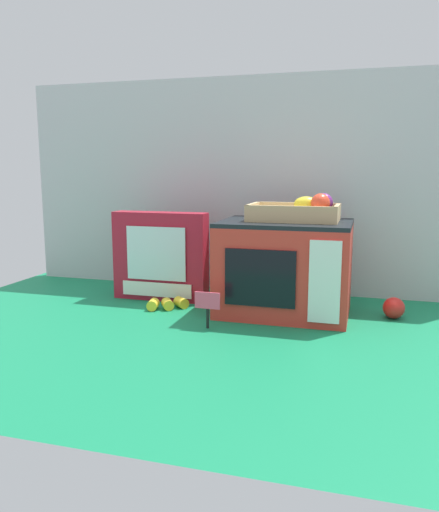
# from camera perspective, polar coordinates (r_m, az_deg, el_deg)

# --- Properties ---
(ground_plane) EXTENTS (1.70, 1.70, 0.00)m
(ground_plane) POSITION_cam_1_polar(r_m,az_deg,el_deg) (1.60, 0.39, -5.70)
(ground_plane) COLOR #147A4C
(ground_plane) RESTS_ON ground
(display_back_panel) EXTENTS (1.61, 0.03, 0.73)m
(display_back_panel) POSITION_cam_1_polar(r_m,az_deg,el_deg) (1.79, 2.71, 7.87)
(display_back_panel) COLOR #B7BABF
(display_back_panel) RESTS_ON ground
(toy_microwave) EXTENTS (0.38, 0.28, 0.28)m
(toy_microwave) POSITION_cam_1_polar(r_m,az_deg,el_deg) (1.51, 7.30, -1.29)
(toy_microwave) COLOR red
(toy_microwave) RESTS_ON ground
(food_groups_crate) EXTENTS (0.26, 0.17, 0.08)m
(food_groups_crate) POSITION_cam_1_polar(r_m,az_deg,el_deg) (1.51, 9.01, 4.91)
(food_groups_crate) COLOR tan
(food_groups_crate) RESTS_ON toy_microwave
(cookie_set_box) EXTENTS (0.31, 0.07, 0.29)m
(cookie_set_box) POSITION_cam_1_polar(r_m,az_deg,el_deg) (1.67, -6.63, -0.04)
(cookie_set_box) COLOR #B2192D
(cookie_set_box) RESTS_ON ground
(price_sign) EXTENTS (0.07, 0.01, 0.10)m
(price_sign) POSITION_cam_1_polar(r_m,az_deg,el_deg) (1.37, -1.36, -5.43)
(price_sign) COLOR black
(price_sign) RESTS_ON ground
(loose_toy_banana) EXTENTS (0.12, 0.10, 0.03)m
(loose_toy_banana) POSITION_cam_1_polar(r_m,az_deg,el_deg) (1.58, -5.85, -5.33)
(loose_toy_banana) COLOR yellow
(loose_toy_banana) RESTS_ON ground
(loose_toy_apple) EXTENTS (0.06, 0.06, 0.06)m
(loose_toy_apple) POSITION_cam_1_polar(r_m,az_deg,el_deg) (1.55, 18.92, -5.51)
(loose_toy_apple) COLOR red
(loose_toy_apple) RESTS_ON ground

